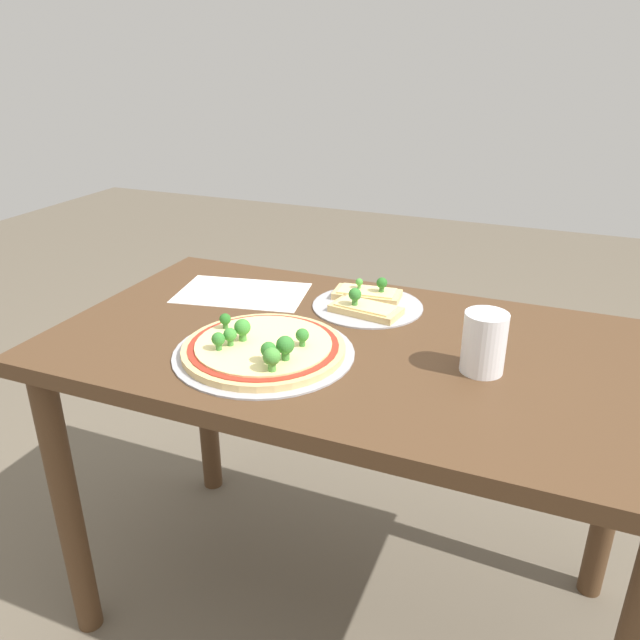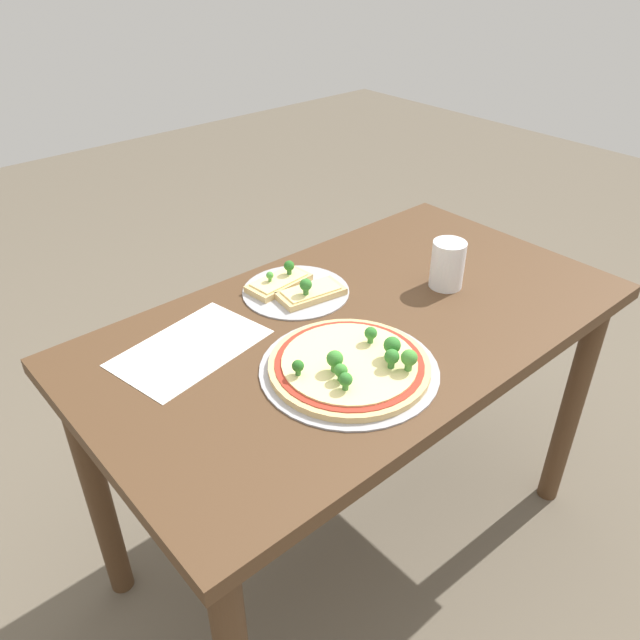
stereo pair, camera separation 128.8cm
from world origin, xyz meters
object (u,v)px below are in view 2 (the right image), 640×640
object	(u,v)px
pizza_tray_whole	(351,365)
pizza_tray_slice	(295,288)
drinking_cup	(448,264)
dining_table	(357,358)

from	to	relation	value
pizza_tray_whole	pizza_tray_slice	xyz separation A→B (m)	(-0.11, -0.32, -0.00)
pizza_tray_whole	drinking_cup	distance (m)	0.43
pizza_tray_slice	drinking_cup	size ratio (longest dim) A/B	2.20
pizza_tray_whole	drinking_cup	world-z (taller)	drinking_cup
pizza_tray_whole	drinking_cup	xyz separation A→B (m)	(-0.42, -0.10, 0.05)
dining_table	pizza_tray_whole	bearing A→B (deg)	40.78
dining_table	pizza_tray_slice	distance (m)	0.23
pizza_tray_slice	drinking_cup	world-z (taller)	drinking_cup
dining_table	drinking_cup	world-z (taller)	drinking_cup
dining_table	pizza_tray_whole	distance (m)	0.23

